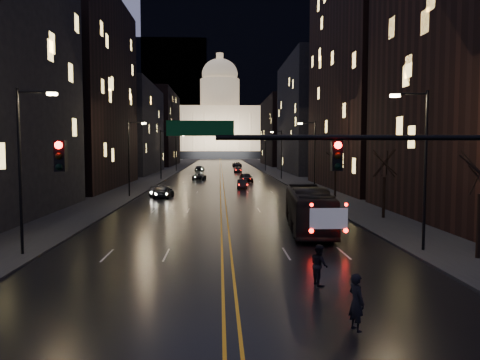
{
  "coord_description": "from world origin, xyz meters",
  "views": [
    {
      "loc": [
        -0.38,
        -15.32,
        5.87
      ],
      "look_at": [
        0.86,
        12.86,
        3.91
      ],
      "focal_mm": 35.0,
      "sensor_mm": 36.0,
      "label": 1
    }
  ],
  "objects": [
    {
      "name": "receding_car_b",
      "position": [
        4.12,
        63.29,
        0.81
      ],
      "size": [
        2.38,
        4.9,
        1.61
      ],
      "primitive_type": "imported",
      "rotation": [
        0.0,
        0.0,
        0.1
      ],
      "color": "black",
      "rests_on": "ground"
    },
    {
      "name": "mountain_ridge",
      "position": [
        40.0,
        380.0,
        65.0
      ],
      "size": [
        520.0,
        60.0,
        130.0
      ],
      "primitive_type": "cube",
      "color": "black",
      "rests_on": "ground"
    },
    {
      "name": "oncoming_car_c",
      "position": [
        -4.0,
        69.06,
        0.63
      ],
      "size": [
        2.6,
        4.77,
        1.27
      ],
      "primitive_type": "imported",
      "rotation": [
        0.0,
        0.0,
        3.03
      ],
      "color": "black",
      "rests_on": "ground"
    },
    {
      "name": "building_right_mid",
      "position": [
        21.0,
        92.0,
        13.0
      ],
      "size": [
        12.0,
        34.0,
        26.0
      ],
      "primitive_type": "cube",
      "color": "black",
      "rests_on": "ground"
    },
    {
      "name": "building_left_far",
      "position": [
        -21.0,
        92.0,
        10.0
      ],
      "size": [
        12.0,
        34.0,
        20.0
      ],
      "primitive_type": "cube",
      "color": "black",
      "rests_on": "ground"
    },
    {
      "name": "streetlamp_left_far",
      "position": [
        -10.81,
        70.0,
        5.08
      ],
      "size": [
        2.13,
        0.25,
        9.0
      ],
      "color": "black",
      "rests_on": "ground"
    },
    {
      "name": "center_line",
      "position": [
        0.0,
        130.0,
        0.03
      ],
      "size": [
        0.62,
        320.0,
        0.01
      ],
      "primitive_type": "cube",
      "color": "orange",
      "rests_on": "road"
    },
    {
      "name": "streetlamp_right_near",
      "position": [
        10.81,
        10.0,
        5.08
      ],
      "size": [
        2.13,
        0.25,
        9.0
      ],
      "color": "black",
      "rests_on": "ground"
    },
    {
      "name": "receding_car_c",
      "position": [
        3.91,
        92.83,
        0.68
      ],
      "size": [
        2.1,
        4.75,
        1.36
      ],
      "primitive_type": "imported",
      "rotation": [
        0.0,
        0.0,
        -0.04
      ],
      "color": "black",
      "rests_on": "ground"
    },
    {
      "name": "receding_car_a",
      "position": [
        2.88,
        50.91,
        0.67
      ],
      "size": [
        1.69,
        4.13,
        1.33
      ],
      "primitive_type": "imported",
      "rotation": [
        0.0,
        0.0,
        -0.07
      ],
      "color": "black",
      "rests_on": "ground"
    },
    {
      "name": "streetlamp_right_mid",
      "position": [
        10.81,
        40.0,
        5.08
      ],
      "size": [
        2.13,
        0.25,
        9.0
      ],
      "color": "black",
      "rests_on": "ground"
    },
    {
      "name": "bus",
      "position": [
        5.89,
        17.03,
        1.54
      ],
      "size": [
        3.52,
        11.22,
        3.07
      ],
      "primitive_type": "imported",
      "rotation": [
        0.0,
        0.0,
        -0.09
      ],
      "color": "black",
      "rests_on": "ground"
    },
    {
      "name": "streetlamp_left_dist",
      "position": [
        -10.81,
        100.0,
        5.08
      ],
      "size": [
        2.13,
        0.25,
        9.0
      ],
      "color": "black",
      "rests_on": "ground"
    },
    {
      "name": "sidewalk_right",
      "position": [
        14.0,
        130.0,
        0.08
      ],
      "size": [
        8.0,
        320.0,
        0.16
      ],
      "primitive_type": "cube",
      "color": "black",
      "rests_on": "ground"
    },
    {
      "name": "receding_car_d",
      "position": [
        4.93,
        125.29,
        0.78
      ],
      "size": [
        2.77,
        5.68,
        1.55
      ],
      "primitive_type": "imported",
      "rotation": [
        0.0,
        0.0,
        0.03
      ],
      "color": "black",
      "rests_on": "ground"
    },
    {
      "name": "building_left_mid",
      "position": [
        -21.0,
        54.0,
        14.0
      ],
      "size": [
        12.0,
        30.0,
        28.0
      ],
      "primitive_type": "cube",
      "color": "black",
      "rests_on": "ground"
    },
    {
      "name": "streetlamp_right_far",
      "position": [
        10.81,
        70.0,
        5.08
      ],
      "size": [
        2.13,
        0.25,
        9.0
      ],
      "color": "black",
      "rests_on": "ground"
    },
    {
      "name": "capitol",
      "position": [
        0.0,
        250.0,
        17.15
      ],
      "size": [
        90.0,
        50.0,
        58.5
      ],
      "color": "black",
      "rests_on": "ground"
    },
    {
      "name": "building_right_dist",
      "position": [
        21.0,
        140.0,
        11.0
      ],
      "size": [
        12.0,
        40.0,
        22.0
      ],
      "primitive_type": "cube",
      "color": "black",
      "rests_on": "ground"
    },
    {
      "name": "streetlamp_left_mid",
      "position": [
        -10.81,
        40.0,
        5.08
      ],
      "size": [
        2.13,
        0.25,
        9.0
      ],
      "color": "black",
      "rests_on": "ground"
    },
    {
      "name": "oncoming_car_a",
      "position": [
        -6.85,
        38.89,
        0.76
      ],
      "size": [
        2.34,
        4.67,
        1.53
      ],
      "primitive_type": "imported",
      "rotation": [
        0.0,
        0.0,
        3.02
      ],
      "color": "black",
      "rests_on": "ground"
    },
    {
      "name": "oncoming_car_b",
      "position": [
        -7.65,
        40.78,
        0.68
      ],
      "size": [
        1.78,
        4.25,
        1.37
      ],
      "primitive_type": "imported",
      "rotation": [
        0.0,
        0.0,
        3.06
      ],
      "color": "black",
      "rests_on": "ground"
    },
    {
      "name": "tree_right_mid",
      "position": [
        13.0,
        22.0,
        4.53
      ],
      "size": [
        2.4,
        2.4,
        6.65
      ],
      "color": "black",
      "rests_on": "ground"
    },
    {
      "name": "traffic_signal",
      "position": [
        5.91,
        -0.0,
        5.1
      ],
      "size": [
        17.29,
        0.45,
        7.0
      ],
      "color": "black",
      "rests_on": "ground"
    },
    {
      "name": "pedestrian_b",
      "position": [
        3.87,
        4.16,
        0.88
      ],
      "size": [
        0.62,
        0.93,
        1.75
      ],
      "primitive_type": "imported",
      "rotation": [
        0.0,
        0.0,
        1.77
      ],
      "color": "black",
      "rests_on": "ground"
    },
    {
      "name": "pedestrian_a",
      "position": [
        3.99,
        -0.87,
        0.93
      ],
      "size": [
        0.65,
        0.79,
        1.87
      ],
      "primitive_type": "imported",
      "rotation": [
        0.0,
        0.0,
        1.9
      ],
      "color": "black",
      "rests_on": "ground"
    },
    {
      "name": "oncoming_car_d",
      "position": [
        -5.32,
        100.47,
        0.69
      ],
      "size": [
        2.44,
        4.95,
        1.38
      ],
      "primitive_type": "imported",
      "rotation": [
        0.0,
        0.0,
        3.03
      ],
      "color": "black",
      "rests_on": "ground"
    },
    {
      "name": "building_right_tall",
      "position": [
        21.0,
        50.0,
        19.0
      ],
      "size": [
        12.0,
        30.0,
        38.0
      ],
      "primitive_type": "cube",
      "color": "black",
      "rests_on": "ground"
    },
    {
      "name": "streetlamp_right_dist",
      "position": [
        10.81,
        100.0,
        5.08
      ],
      "size": [
        2.13,
        0.25,
        9.0
      ],
      "color": "black",
      "rests_on": "ground"
    },
    {
      "name": "road",
      "position": [
        0.0,
        130.0,
        0.01
      ],
      "size": [
        20.0,
        320.0,
        0.02
      ],
      "primitive_type": "cube",
      "color": "black",
      "rests_on": "ground"
    },
    {
      "name": "building_left_dist",
      "position": [
        -21.0,
        140.0,
        12.0
      ],
      "size": [
        12.0,
        40.0,
        24.0
      ],
      "primitive_type": "cube",
      "color": "black",
      "rests_on": "ground"
    },
    {
      "name": "ground",
      "position": [
        0.0,
        0.0,
        0.0
      ],
      "size": [
        900.0,
        900.0,
        0.0
      ],
      "primitive_type": "plane",
      "color": "black",
      "rests_on": "ground"
    },
    {
      "name": "tree_right_far",
      "position": [
        13.0,
        38.0,
        4.53
      ],
      "size": [
        2.4,
        2.4,
        6.65
      ],
      "color": "black",
      "rests_on": "ground"
    },
    {
      "name": "streetlamp_left_near",
      "position": [
        -10.81,
        10.0,
        5.08
      ],
      "size": [
        2.13,
        0.25,
        9.0
      ],
      "color": "black",
      "rests_on": "ground"
    },
    {
      "name": "sidewalk_left",
      "position": [
        -14.0,
        130.0,
        0.08
      ],
      "size": [
        8.0,
        320.0,
        0.16
      ],
      "primitive_type": "cube",
      "color": "black",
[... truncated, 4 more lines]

